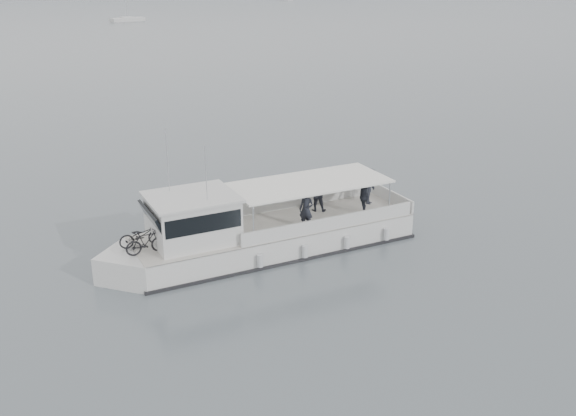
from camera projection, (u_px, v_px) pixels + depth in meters
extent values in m
plane|color=#525B61|center=(428.00, 265.00, 22.92)|extent=(1400.00, 1400.00, 0.00)
cube|color=silver|center=(275.00, 239.00, 24.07)|extent=(10.90, 4.62, 1.15)
cube|color=silver|center=(136.00, 267.00, 21.86)|extent=(2.82, 2.82, 1.15)
cube|color=beige|center=(275.00, 225.00, 23.87)|extent=(10.90, 4.62, 0.05)
cube|color=black|center=(275.00, 248.00, 24.19)|extent=(11.09, 4.75, 0.16)
cube|color=silver|center=(296.00, 201.00, 25.57)|extent=(6.96, 1.31, 0.53)
cube|color=silver|center=(330.00, 224.00, 23.30)|extent=(6.96, 1.31, 0.53)
cube|color=silver|center=(392.00, 197.00, 25.97)|extent=(0.58, 2.79, 0.53)
cube|color=silver|center=(193.00, 219.00, 22.26)|extent=(3.19, 2.83, 1.59)
cube|color=black|center=(154.00, 223.00, 21.64)|extent=(0.87, 2.25, 1.02)
cube|color=black|center=(192.00, 212.00, 22.16)|extent=(3.02, 2.84, 0.62)
cube|color=silver|center=(191.00, 197.00, 21.96)|extent=(3.39, 3.04, 0.09)
cube|color=white|center=(309.00, 183.00, 23.94)|extent=(6.36, 3.65, 0.07)
cylinder|color=silver|center=(253.00, 225.00, 21.99)|extent=(0.06, 0.06, 1.45)
cylinder|color=silver|center=(227.00, 203.00, 24.05)|extent=(0.06, 0.06, 1.45)
cylinder|color=silver|center=(389.00, 200.00, 24.35)|extent=(0.06, 0.06, 1.45)
cylinder|color=silver|center=(355.00, 181.00, 26.41)|extent=(0.06, 0.06, 1.45)
cylinder|color=silver|center=(167.00, 161.00, 22.00)|extent=(0.03, 0.03, 2.29)
cylinder|color=silver|center=(206.00, 173.00, 21.25)|extent=(0.03, 0.03, 1.94)
cylinder|color=silver|center=(260.00, 261.00, 22.20)|extent=(0.25, 0.25, 0.44)
cylinder|color=silver|center=(305.00, 251.00, 22.94)|extent=(0.25, 0.25, 0.44)
cylinder|color=silver|center=(347.00, 243.00, 23.68)|extent=(0.25, 0.25, 0.44)
cylinder|color=silver|center=(387.00, 234.00, 24.41)|extent=(0.25, 0.25, 0.44)
imported|color=black|center=(141.00, 235.00, 21.96)|extent=(1.58, 0.78, 0.79)
imported|color=black|center=(146.00, 242.00, 21.36)|extent=(1.44, 0.63, 0.84)
imported|color=#242730|center=(306.00, 210.00, 23.31)|extent=(0.64, 0.63, 1.48)
imported|color=#242730|center=(317.00, 193.00, 25.01)|extent=(0.87, 0.78, 1.48)
imported|color=#242730|center=(364.00, 197.00, 24.64)|extent=(0.73, 0.94, 1.48)
imported|color=#242730|center=(370.00, 187.00, 25.74)|extent=(1.02, 1.09, 1.48)
cube|color=silver|center=(127.00, 20.00, 124.29)|extent=(6.86, 4.37, 0.75)
cube|color=silver|center=(127.00, 18.00, 124.17)|extent=(2.81, 2.55, 0.45)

